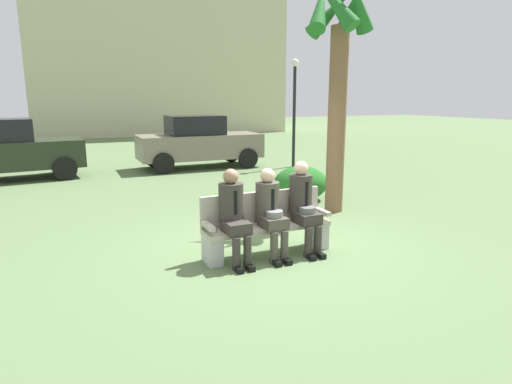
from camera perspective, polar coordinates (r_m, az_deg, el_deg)
The scene contains 11 objects.
ground_plane at distance 6.69m, azimuth 2.69°, elevation -7.25°, with size 80.00×80.00×0.00m, color #5C764A.
park_bench at distance 6.31m, azimuth 1.30°, elevation -4.41°, with size 1.88×0.44×0.90m.
seated_man_left at distance 5.91m, azimuth -2.97°, elevation -2.54°, with size 0.34×0.72×1.30m.
seated_man_middle at distance 6.12m, azimuth 1.91°, elevation -2.17°, with size 0.34×0.72×1.27m.
seated_man_right at distance 6.37m, azimuth 6.26°, elevation -1.35°, with size 0.34×0.72×1.33m.
palm_tree_tall at distance 8.69m, azimuth 10.74°, elevation 17.30°, with size 1.39×1.46×4.54m.
shrub_near_bench at distance 9.69m, azimuth 5.89°, elevation 1.17°, with size 1.21×1.11×0.76m, color #226721.
parked_car_near at distance 13.70m, azimuth -30.17°, elevation 4.77°, with size 4.03×2.02×1.68m.
parked_car_far at distance 14.23m, azimuth -7.52°, elevation 6.54°, with size 3.92×1.74×1.68m.
street_lamp at distance 14.29m, azimuth 5.06°, elevation 11.75°, with size 0.24×0.24×3.43m.
building_backdrop at distance 30.67m, azimuth -13.14°, elevation 21.17°, with size 16.02×7.69×14.22m.
Camera 1 is at (-2.89, -5.60, 2.23)m, focal length 30.48 mm.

